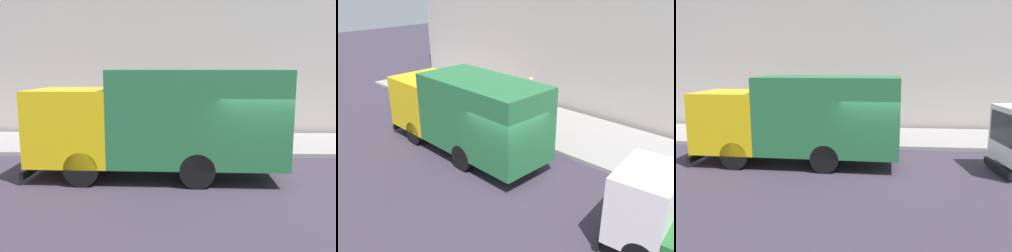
# 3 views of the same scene
# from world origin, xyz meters

# --- Properties ---
(ground) EXTENTS (80.00, 80.00, 0.00)m
(ground) POSITION_xyz_m (0.00, 0.00, 0.00)
(ground) COLOR #393141
(sidewalk) EXTENTS (4.35, 30.00, 0.16)m
(sidewalk) POSITION_xyz_m (5.18, 0.00, 0.08)
(sidewalk) COLOR gray
(sidewalk) RESTS_ON ground
(large_utility_truck) EXTENTS (2.59, 7.60, 3.25)m
(large_utility_truck) POSITION_xyz_m (0.63, 2.83, 1.76)
(large_utility_truck) COLOR yellow
(large_utility_truck) RESTS_ON ground
(pedestrian_walking) EXTENTS (0.46, 0.46, 1.64)m
(pedestrian_walking) POSITION_xyz_m (6.35, 4.28, 1.04)
(pedestrian_walking) COLOR #483A4E
(pedestrian_walking) RESTS_ON sidewalk
(traffic_cone_orange) EXTENTS (0.40, 0.40, 0.57)m
(traffic_cone_orange) POSITION_xyz_m (3.48, 6.72, 0.45)
(traffic_cone_orange) COLOR orange
(traffic_cone_orange) RESTS_ON sidewalk
(street_sign_post) EXTENTS (0.44, 0.08, 2.33)m
(street_sign_post) POSITION_xyz_m (3.28, 3.40, 1.55)
(street_sign_post) COLOR #4C5156
(street_sign_post) RESTS_ON sidewalk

